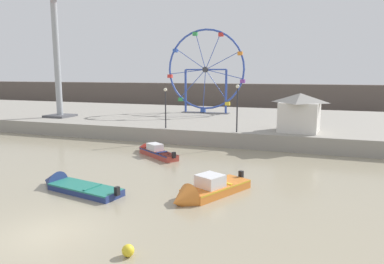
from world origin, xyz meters
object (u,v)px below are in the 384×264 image
Objects in this scene: motorboat_faded_red at (153,151)px; ferris_wheel_blue_frame at (206,71)px; motorboat_navy_blue at (70,186)px; promenade_lamp_near at (237,101)px; mooring_buoy_orange at (128,251)px; promenade_lamp_far at (165,102)px; drop_tower_steel_tower at (56,41)px; carnival_booth_white_ticket at (300,112)px; motorboat_orange_hull at (204,191)px.

motorboat_faded_red is 19.56m from ferris_wheel_blue_frame.
ferris_wheel_blue_frame is at bearing -77.31° from motorboat_navy_blue.
ferris_wheel_blue_frame reaches higher than promenade_lamp_near.
ferris_wheel_blue_frame is 23.71× the size of mooring_buoy_orange.
promenade_lamp_far is (-6.66, 0.11, -0.21)m from promenade_lamp_near.
drop_tower_steel_tower is 33.67m from mooring_buoy_orange.
carnival_booth_white_ticket reaches higher than motorboat_navy_blue.
carnival_booth_white_ticket reaches higher than mooring_buoy_orange.
promenade_lamp_far reaches higher than carnival_booth_white_ticket.
carnival_booth_white_ticket is at bearing -113.52° from motorboat_navy_blue.
motorboat_navy_blue is at bearing -119.10° from carnival_booth_white_ticket.
motorboat_orange_hull is 15.51m from promenade_lamp_far.
drop_tower_steel_tower is at bearing -178.25° from carnival_booth_white_ticket.
ferris_wheel_blue_frame reaches higher than mooring_buoy_orange.
motorboat_faded_red is at bearing -28.95° from drop_tower_steel_tower.
drop_tower_steel_tower reaches higher than promenade_lamp_near.
motorboat_orange_hull is 28.28m from ferris_wheel_blue_frame.
drop_tower_steel_tower is at bearing -146.99° from ferris_wheel_blue_frame.
motorboat_faded_red reaches higher than motorboat_navy_blue.
motorboat_navy_blue is at bearing -113.95° from promenade_lamp_near.
motorboat_orange_hull is 6.66m from mooring_buoy_orange.
promenade_lamp_near is at bearing -103.56° from motorboat_faded_red.
drop_tower_steel_tower reaches higher than motorboat_orange_hull.
motorboat_navy_blue is at bearing 120.23° from motorboat_faded_red.
carnival_booth_white_ticket is at bearing -111.04° from motorboat_faded_red.
motorboat_orange_hull is 29.94m from drop_tower_steel_tower.
carnival_booth_white_ticket is (10.53, 7.19, 2.76)m from motorboat_faded_red.
motorboat_faded_red is 20.83m from drop_tower_steel_tower.
promenade_lamp_near is (-4.99, -2.23, 0.92)m from carnival_booth_white_ticket.
carnival_booth_white_ticket is (3.84, 15.07, 2.73)m from motorboat_orange_hull.
promenade_lamp_near is (21.69, -3.97, -5.98)m from drop_tower_steel_tower.
motorboat_orange_hull is at bearing -84.92° from promenade_lamp_near.
motorboat_navy_blue is 14.61m from promenade_lamp_far.
promenade_lamp_far reaches higher than motorboat_navy_blue.
ferris_wheel_blue_frame is at bearing -136.64° from motorboat_orange_hull.
motorboat_faded_red is 15.69m from mooring_buoy_orange.
motorboat_navy_blue is 25.67m from drop_tower_steel_tower.
motorboat_faded_red is at bearing -140.17° from carnival_booth_white_ticket.
motorboat_orange_hull is 15.79m from carnival_booth_white_ticket.
motorboat_faded_red is (-6.68, 7.88, -0.03)m from motorboat_orange_hull.
mooring_buoy_orange is at bearing 152.07° from motorboat_navy_blue.
motorboat_orange_hull is at bearing -36.37° from drop_tower_steel_tower.
promenade_lamp_near is 6.66m from promenade_lamp_far.
ferris_wheel_blue_frame is (-0.78, 27.55, 6.38)m from motorboat_navy_blue.
motorboat_orange_hull is at bearing 164.92° from motorboat_faded_red.
motorboat_navy_blue is at bearing -49.39° from drop_tower_steel_tower.
motorboat_faded_red is 0.47× the size of ferris_wheel_blue_frame.
motorboat_orange_hull reaches higher than mooring_buoy_orange.
carnival_booth_white_ticket is 22.34m from mooring_buoy_orange.
motorboat_navy_blue is 13.00× the size of mooring_buoy_orange.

